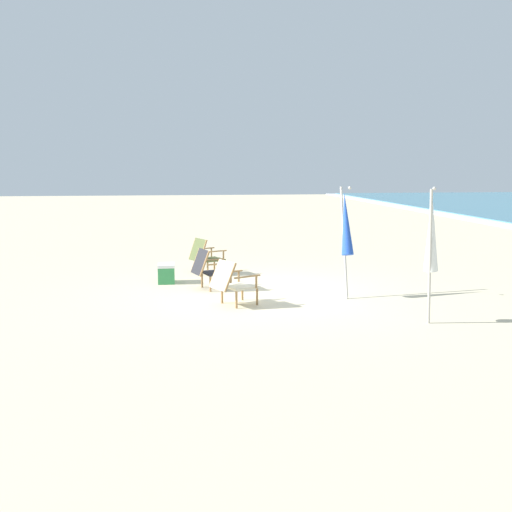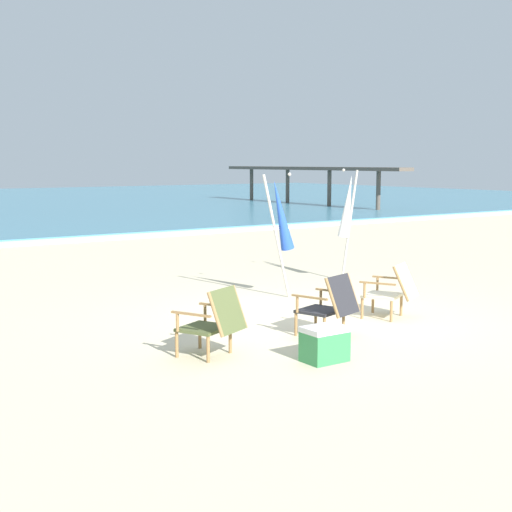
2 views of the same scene
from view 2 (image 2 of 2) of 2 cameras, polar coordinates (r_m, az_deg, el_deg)
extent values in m
plane|color=beige|center=(10.29, 4.24, -5.01)|extent=(80.00, 80.00, 0.00)
cube|color=white|center=(20.82, -16.63, 1.13)|extent=(80.00, 1.10, 0.06)
cube|color=beige|center=(10.45, 10.05, -3.12)|extent=(0.68, 0.67, 0.04)
cube|color=beige|center=(10.31, 11.93, -1.98)|extent=(0.55, 0.45, 0.49)
cylinder|color=olive|center=(10.33, 8.49, -4.11)|extent=(0.04, 0.04, 0.32)
cylinder|color=olive|center=(10.76, 9.33, -3.66)|extent=(0.04, 0.04, 0.32)
cylinder|color=olive|center=(10.20, 10.77, -4.32)|extent=(0.04, 0.04, 0.32)
cylinder|color=olive|center=(10.64, 11.54, -3.85)|extent=(0.04, 0.04, 0.32)
cube|color=olive|center=(10.14, 9.69, -2.17)|extent=(0.27, 0.49, 0.02)
cylinder|color=olive|center=(10.22, 8.68, -2.70)|extent=(0.04, 0.04, 0.22)
cube|color=olive|center=(10.67, 10.66, -1.72)|extent=(0.27, 0.49, 0.02)
cylinder|color=olive|center=(10.74, 9.69, -2.23)|extent=(0.04, 0.04, 0.22)
cylinder|color=olive|center=(10.07, 11.52, -2.20)|extent=(0.15, 0.25, 0.49)
cylinder|color=olive|center=(10.55, 12.33, -1.78)|extent=(0.15, 0.25, 0.49)
cube|color=#515B33|center=(8.30, -4.21, -5.78)|extent=(0.68, 0.66, 0.04)
cube|color=#515B33|center=(8.07, -2.27, -4.38)|extent=(0.54, 0.41, 0.50)
cylinder|color=olive|center=(8.28, -6.36, -6.99)|extent=(0.04, 0.04, 0.32)
cylinder|color=olive|center=(8.65, -4.52, -6.34)|extent=(0.04, 0.04, 0.32)
cylinder|color=olive|center=(8.04, -3.85, -7.40)|extent=(0.04, 0.04, 0.32)
cylinder|color=olive|center=(8.42, -2.07, -6.70)|extent=(0.04, 0.04, 0.32)
cube|color=olive|center=(8.02, -5.23, -4.66)|extent=(0.26, 0.49, 0.02)
cylinder|color=olive|center=(8.15, -6.31, -5.27)|extent=(0.04, 0.04, 0.22)
cube|color=olive|center=(8.47, -3.05, -3.98)|extent=(0.26, 0.49, 0.02)
cylinder|color=olive|center=(8.60, -4.10, -4.57)|extent=(0.04, 0.04, 0.22)
cylinder|color=olive|center=(7.86, -3.27, -4.71)|extent=(0.13, 0.22, 0.50)
cylinder|color=olive|center=(8.29, -1.33, -4.07)|extent=(0.13, 0.22, 0.50)
cube|color=#28282D|center=(9.28, 5.14, -4.37)|extent=(0.64, 0.62, 0.04)
cube|color=#28282D|center=(9.06, 6.95, -3.13)|extent=(0.54, 0.37, 0.50)
cylinder|color=olive|center=(9.24, 3.21, -5.42)|extent=(0.04, 0.04, 0.32)
cylinder|color=olive|center=(9.62, 4.80, -4.92)|extent=(0.04, 0.04, 0.32)
cylinder|color=olive|center=(9.01, 5.49, -5.78)|extent=(0.04, 0.04, 0.32)
cylinder|color=olive|center=(9.40, 7.02, -5.24)|extent=(0.04, 0.04, 0.32)
cube|color=olive|center=(9.00, 4.31, -3.31)|extent=(0.20, 0.51, 0.02)
cylinder|color=olive|center=(9.12, 3.31, -3.86)|extent=(0.04, 0.04, 0.22)
cube|color=olive|center=(9.46, 6.17, -2.80)|extent=(0.20, 0.51, 0.02)
cylinder|color=olive|center=(9.58, 5.20, -3.33)|extent=(0.04, 0.04, 0.22)
cylinder|color=olive|center=(8.85, 6.11, -3.38)|extent=(0.11, 0.23, 0.50)
cylinder|color=olive|center=(9.28, 7.76, -2.89)|extent=(0.11, 0.23, 0.50)
cylinder|color=#B7B2A8|center=(13.52, 7.49, 2.42)|extent=(0.28, 0.20, 2.09)
cone|color=white|center=(13.49, 7.33, 3.96)|extent=(0.42, 0.38, 1.17)
sphere|color=#B7B2A8|center=(13.45, 7.02, 6.84)|extent=(0.06, 0.06, 0.06)
cylinder|color=#B7B2A8|center=(11.59, 1.65, 1.51)|extent=(0.57, 0.06, 2.04)
cone|color=blue|center=(11.61, 2.02, 3.28)|extent=(0.51, 0.23, 1.17)
sphere|color=#B7B2A8|center=(11.69, 2.70, 6.55)|extent=(0.06, 0.06, 0.06)
cube|color=#338C4C|center=(8.10, 5.51, -7.22)|extent=(0.48, 0.34, 0.34)
cube|color=white|center=(8.06, 5.52, -5.85)|extent=(0.49, 0.35, 0.06)
cube|color=brown|center=(36.48, 4.17, 7.01)|extent=(0.90, 13.62, 0.16)
cylinder|color=brown|center=(32.66, 9.76, 5.17)|extent=(0.20, 0.20, 1.93)
cylinder|color=brown|center=(35.19, 5.89, 5.40)|extent=(0.20, 0.20, 1.93)
cylinder|color=brown|center=(37.85, 2.54, 5.58)|extent=(0.20, 0.20, 1.93)
cylinder|color=brown|center=(40.62, -0.36, 5.72)|extent=(0.20, 0.20, 1.93)
camera|label=1|loc=(18.59, 36.24, 6.64)|focal=42.00mm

